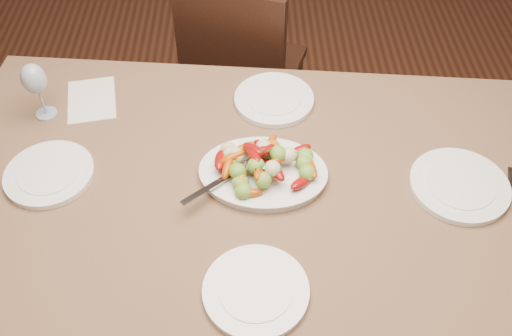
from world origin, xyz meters
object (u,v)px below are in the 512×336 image
Objects in this scene: serving_platter at (263,175)px; wine_glass at (38,89)px; chair_far at (247,68)px; plate_near at (256,291)px; plate_far at (274,99)px; plate_left at (49,174)px; dining_table at (256,257)px; plate_right at (459,186)px.

wine_glass is at bearing 157.70° from serving_platter.
chair_far reaches higher than plate_near.
plate_far is 0.73m from wine_glass.
plate_left is 0.72m from plate_far.
plate_near reaches higher than dining_table.
serving_platter is at bearing 174.89° from plate_right.
plate_far is at bearing 143.42° from plate_right.
dining_table is 0.39m from serving_platter.
plate_right and plate_near have the same top height.
plate_near is (-0.58, -0.32, 0.00)m from plate_right.
serving_platter reaches higher than plate_right.
plate_left and plate_far have the same top height.
plate_left is (-0.57, -0.85, 0.29)m from chair_far.
plate_far is (-0.50, 0.37, 0.00)m from plate_right.
plate_far reaches higher than dining_table.
serving_platter is at bearing -1.50° from plate_left.
serving_platter is at bearing -97.77° from plate_far.
plate_right is at bearing -5.11° from serving_platter.
plate_near is 1.26× the size of wine_glass.
plate_left is at bearing 146.35° from plate_near.
wine_glass is at bearing 104.66° from plate_left.
dining_table is at bearing -135.89° from serving_platter.
plate_near is 0.92m from wine_glass.
dining_table is at bearing 110.09° from chair_far.
serving_platter is at bearing -22.30° from wine_glass.
wine_glass reaches higher than chair_far.
dining_table is 0.52m from plate_far.
plate_far is at bearing 82.23° from serving_platter.
chair_far is 3.68× the size of plate_near.
wine_glass reaches higher than plate_far.
chair_far is at bearing 56.20° from plate_left.
plate_left is (-0.61, 0.02, -0.00)m from serving_platter.
serving_platter is at bearing 44.11° from dining_table.
chair_far is at bearing 91.48° from dining_table.
wine_glass is (-0.66, 0.30, 0.48)m from dining_table.
dining_table is 7.17× the size of plate_far.
dining_table is 0.71m from plate_left.
plate_left is (-0.59, 0.04, 0.39)m from dining_table.
plate_right is 0.66m from plate_near.
serving_platter is 1.27× the size of plate_right.
chair_far is at bearing 42.61° from wine_glass.
serving_platter is 1.39× the size of plate_left.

